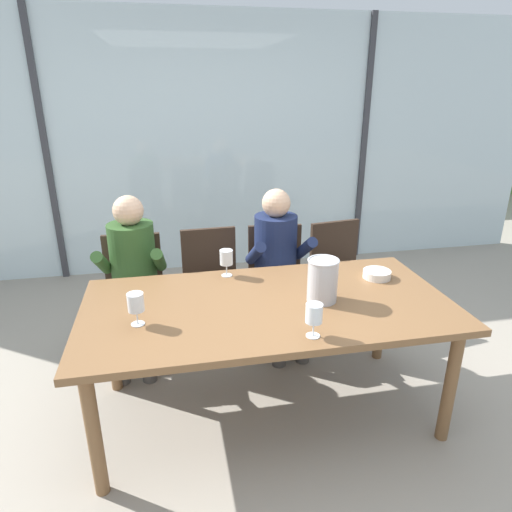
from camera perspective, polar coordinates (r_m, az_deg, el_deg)
name	(u,v)px	position (r m, az deg, el deg)	size (l,w,h in m)	color
ground	(241,330)	(3.77, -1.97, -9.43)	(14.00, 14.00, 0.00)	#9E9384
window_glass_panel	(215,148)	(4.78, -5.24, 13.61)	(7.27, 0.03, 2.60)	silver
window_mullion_left	(46,152)	(4.87, -25.17, 11.89)	(0.06, 0.06, 2.60)	#38383D
window_mullion_right	(363,144)	(5.20, 13.54, 13.72)	(0.06, 0.06, 2.60)	#38383D
hillside_vineyard	(193,135)	(8.34, -8.05, 15.06)	(13.27, 2.40, 2.15)	#568942
dining_table	(268,314)	(2.58, 1.55, -7.38)	(2.07, 1.04, 0.76)	brown
chair_near_curtain	(134,286)	(3.42, -15.33, -3.72)	(0.46, 0.46, 0.89)	#332319
chair_left_of_center	(212,278)	(3.44, -5.69, -2.86)	(0.46, 0.46, 0.89)	#332319
chair_center	(276,274)	(3.51, 2.60, -2.31)	(0.47, 0.47, 0.89)	#332319
chair_right_of_center	(339,269)	(3.66, 10.55, -1.62)	(0.50, 0.50, 0.89)	#332319
person_olive_shirt	(133,270)	(3.25, -15.45, -1.75)	(0.48, 0.62, 1.21)	#2D5123
person_navy_polo	(279,259)	(3.33, 2.89, -0.43)	(0.48, 0.63, 1.21)	#192347
ice_bucket_primary	(323,280)	(2.54, 8.48, -3.00)	(0.18, 0.18, 0.25)	#B7B7BC
tasting_bowl	(377,274)	(2.95, 15.15, -2.25)	(0.18, 0.18, 0.05)	silver
wine_glass_by_left_taster	(226,259)	(2.85, -3.80, -0.33)	(0.08, 0.08, 0.17)	silver
wine_glass_near_bucket	(136,303)	(2.35, -15.09, -5.79)	(0.08, 0.08, 0.17)	silver
wine_glass_center_pour	(314,314)	(2.18, 7.41, -7.33)	(0.08, 0.08, 0.17)	silver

